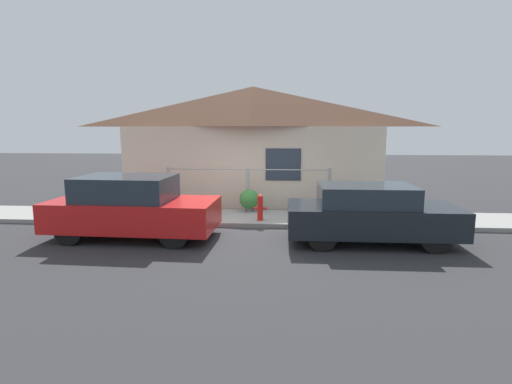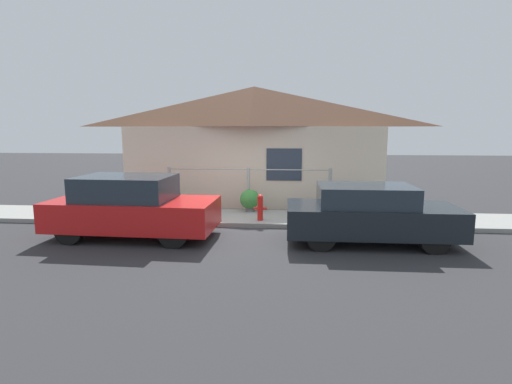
# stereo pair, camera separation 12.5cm
# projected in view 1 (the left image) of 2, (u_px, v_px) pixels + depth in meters

# --- Properties ---
(ground_plane) EXTENTS (60.00, 60.00, 0.00)m
(ground_plane) POSITION_uv_depth(u_px,v_px,m) (242.00, 228.00, 10.34)
(ground_plane) COLOR #2D2D30
(sidewalk) EXTENTS (24.00, 1.83, 0.12)m
(sidewalk) POSITION_uv_depth(u_px,v_px,m) (245.00, 218.00, 11.23)
(sidewalk) COLOR gray
(sidewalk) RESTS_ON ground_plane
(house) EXTENTS (8.72, 2.23, 3.93)m
(house) POSITION_uv_depth(u_px,v_px,m) (253.00, 112.00, 13.26)
(house) COLOR beige
(house) RESTS_ON ground_plane
(fence) EXTENTS (4.90, 0.10, 1.28)m
(fence) POSITION_uv_depth(u_px,v_px,m) (248.00, 187.00, 11.87)
(fence) COLOR #999993
(fence) RESTS_ON sidewalk
(car_left) EXTENTS (3.89, 1.81, 1.46)m
(car_left) POSITION_uv_depth(u_px,v_px,m) (132.00, 207.00, 9.31)
(car_left) COLOR red
(car_left) RESTS_ON ground_plane
(car_right) EXTENTS (3.75, 1.63, 1.31)m
(car_right) POSITION_uv_depth(u_px,v_px,m) (370.00, 214.00, 8.91)
(car_right) COLOR black
(car_right) RESTS_ON ground_plane
(fire_hydrant) EXTENTS (0.36, 0.16, 0.70)m
(fire_hydrant) POSITION_uv_depth(u_px,v_px,m) (260.00, 207.00, 10.63)
(fire_hydrant) COLOR red
(fire_hydrant) RESTS_ON sidewalk
(potted_plant_near_hydrant) EXTENTS (0.58, 0.58, 0.66)m
(potted_plant_near_hydrant) POSITION_uv_depth(u_px,v_px,m) (249.00, 200.00, 11.78)
(potted_plant_near_hydrant) COLOR slate
(potted_plant_near_hydrant) RESTS_ON sidewalk
(potted_plant_by_fence) EXTENTS (0.54, 0.54, 0.62)m
(potted_plant_by_fence) POSITION_uv_depth(u_px,v_px,m) (173.00, 200.00, 11.74)
(potted_plant_by_fence) COLOR slate
(potted_plant_by_fence) RESTS_ON sidewalk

